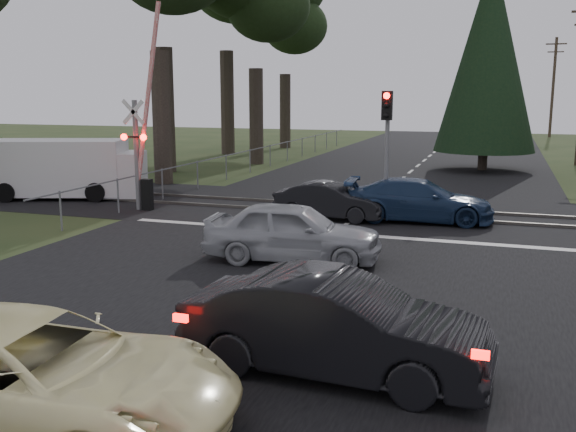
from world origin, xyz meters
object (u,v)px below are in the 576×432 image
at_px(traffic_signal_center, 387,133).
at_px(cream_coupe, 30,376).
at_px(blue_sedan, 419,200).
at_px(dark_car_far, 330,201).
at_px(silver_car, 293,232).
at_px(crossing_signal, 142,151).
at_px(white_van, 70,169).
at_px(utility_pole_far, 553,85).
at_px(dark_hatchback, 335,326).

bearing_deg(traffic_signal_center, cream_coupe, -96.73).
xyz_separation_m(blue_sedan, dark_car_far, (-2.78, -0.55, -0.08)).
bearing_deg(silver_car, cream_coupe, 171.12).
xyz_separation_m(crossing_signal, blue_sedan, (9.34, 1.08, -1.38)).
distance_m(traffic_signal_center, cream_coupe, 14.65).
bearing_deg(dark_car_far, silver_car, -171.49).
height_order(dark_car_far, white_van, white_van).
relative_size(dark_car_far, white_van, 0.59).
bearing_deg(dark_car_far, utility_pole_far, -8.47).
height_order(traffic_signal_center, dark_car_far, traffic_signal_center).
xyz_separation_m(crossing_signal, cream_coupe, (6.58, -13.51, -1.35)).
relative_size(traffic_signal_center, dark_hatchback, 0.92).
relative_size(utility_pole_far, blue_sedan, 1.94).
height_order(silver_car, dark_car_far, silver_car).
bearing_deg(crossing_signal, dark_car_far, 4.62).
height_order(crossing_signal, blue_sedan, crossing_signal).
distance_m(crossing_signal, dark_hatchback, 14.53).
height_order(crossing_signal, traffic_signal_center, crossing_signal).
relative_size(crossing_signal, white_van, 1.14).
bearing_deg(dark_hatchback, blue_sedan, 4.35).
bearing_deg(cream_coupe, utility_pole_far, -12.87).
distance_m(cream_coupe, blue_sedan, 14.85).
bearing_deg(utility_pole_far, crossing_signal, -109.23).
height_order(blue_sedan, dark_car_far, blue_sedan).
bearing_deg(white_van, dark_car_far, -24.19).
height_order(traffic_signal_center, white_van, traffic_signal_center).
bearing_deg(crossing_signal, silver_car, -34.80).
distance_m(crossing_signal, dark_car_far, 6.75).
bearing_deg(utility_pole_far, white_van, -114.47).
distance_m(utility_pole_far, dark_car_far, 45.81).
distance_m(blue_sedan, dark_car_far, 2.83).
bearing_deg(utility_pole_far, silver_car, -99.85).
distance_m(blue_sedan, white_van, 13.49).
distance_m(silver_car, blue_sedan, 6.41).
distance_m(cream_coupe, white_van, 18.42).
bearing_deg(white_van, silver_car, -48.85).
relative_size(crossing_signal, dark_hatchback, 1.57).
distance_m(traffic_signal_center, blue_sedan, 2.39).
xyz_separation_m(traffic_signal_center, silver_car, (-1.20, -5.81, -2.08)).
xyz_separation_m(dark_hatchback, silver_car, (-2.57, 5.87, -0.00)).
relative_size(blue_sedan, dark_car_far, 1.29).
bearing_deg(cream_coupe, silver_car, -7.30).
height_order(blue_sedan, white_van, white_van).
bearing_deg(utility_pole_far, dark_hatchback, -96.25).
xyz_separation_m(traffic_signal_center, cream_coupe, (-1.70, -14.40, -2.09)).
relative_size(dark_hatchback, dark_car_far, 1.23).
distance_m(utility_pole_far, blue_sedan, 44.78).
xyz_separation_m(silver_car, blue_sedan, (2.27, 6.00, -0.06)).
bearing_deg(crossing_signal, white_van, 160.48).
height_order(traffic_signal_center, cream_coupe, traffic_signal_center).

